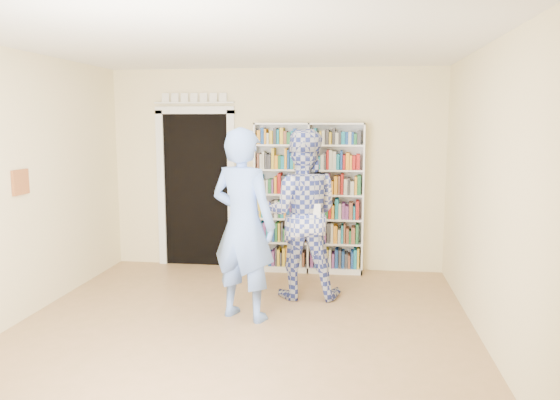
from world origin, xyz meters
name	(u,v)px	position (x,y,z in m)	size (l,w,h in m)	color
floor	(238,336)	(0.00, 0.00, 0.00)	(5.00, 5.00, 0.00)	olive
ceiling	(234,40)	(0.00, 0.00, 2.70)	(5.00, 5.00, 0.00)	white
wall_back	(275,170)	(0.00, 2.50, 1.35)	(4.50, 4.50, 0.00)	beige
wall_left	(6,190)	(-2.25, 0.00, 1.35)	(5.00, 5.00, 0.00)	beige
wall_right	(495,198)	(2.25, 0.00, 1.35)	(5.00, 5.00, 0.00)	beige
bookshelf	(309,197)	(0.47, 2.34, 1.00)	(1.44, 0.27, 1.98)	white
doorway	(196,181)	(-1.10, 2.48, 1.18)	(1.10, 0.08, 2.43)	black
wall_art	(20,182)	(-2.23, 0.20, 1.40)	(0.03, 0.25, 0.25)	maroon
man_blue	(243,225)	(-0.04, 0.49, 0.97)	(0.71, 0.46, 1.94)	#688FE7
man_plaid	(301,214)	(0.47, 1.27, 0.96)	(0.93, 0.73, 1.92)	#32409A
paper_sheet	(311,217)	(0.60, 1.04, 0.97)	(0.20, 0.01, 0.29)	white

